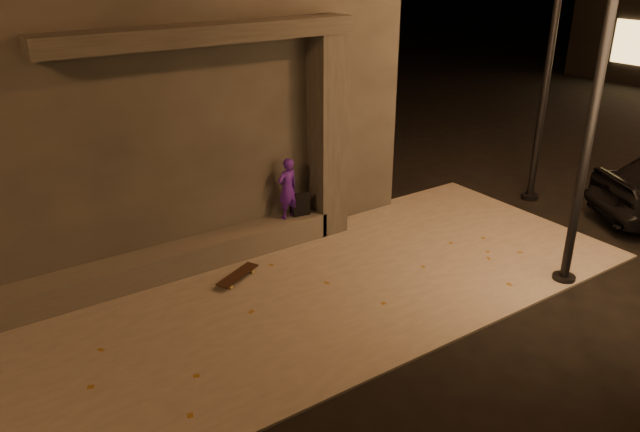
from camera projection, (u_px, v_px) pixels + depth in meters
ground at (385, 362)px, 8.10m from camera, size 120.00×120.00×0.00m
sidewalk at (302, 295)px, 9.60m from camera, size 11.00×4.40×0.04m
building at (122, 85)px, 11.45m from camera, size 9.00×5.10×5.22m
ledge at (165, 263)px, 10.05m from camera, size 6.00×0.55×0.45m
column at (327, 137)px, 11.08m from camera, size 0.55×0.55×3.60m
canopy at (204, 33)px, 9.20m from camera, size 5.00×0.70×0.28m
skateboarder at (288, 188)px, 10.96m from camera, size 0.43×0.31×1.11m
backpack at (300, 206)px, 11.25m from camera, size 0.35×0.26×0.45m
skateboard at (238, 275)px, 9.98m from camera, size 0.88×0.59×0.10m
street_lamp_0 at (606, 38)px, 8.53m from camera, size 0.36×0.36×6.67m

